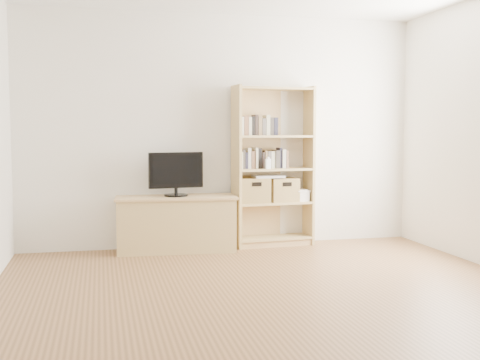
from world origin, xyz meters
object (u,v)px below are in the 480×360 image
object	(u,v)px
tv_stand	(176,225)
laptop	(268,176)
basket_left	(253,190)
television	(176,174)
bookshelf	(273,166)
basket_right	(282,190)
baby_monitor	(268,164)

from	to	relation	value
tv_stand	laptop	bearing A→B (deg)	6.91
basket_left	television	bearing A→B (deg)	-179.26
bookshelf	basket_left	bearing A→B (deg)	-178.81
bookshelf	basket_right	size ratio (longest dim) A/B	5.59
baby_monitor	basket_left	xyz separation A→B (m)	(-0.15, 0.08, -0.30)
basket_right	laptop	size ratio (longest dim) A/B	0.96
bookshelf	baby_monitor	distance (m)	0.15
tv_stand	basket_right	bearing A→B (deg)	8.02
baby_monitor	basket_right	size ratio (longest dim) A/B	0.34
basket_right	basket_left	bearing A→B (deg)	177.37
television	basket_left	bearing A→B (deg)	-4.93
baby_monitor	basket_right	world-z (taller)	baby_monitor
bookshelf	baby_monitor	xyz separation A→B (m)	(-0.09, -0.11, 0.04)
basket_left	basket_right	distance (m)	0.35
tv_stand	basket_left	distance (m)	0.94
television	tv_stand	bearing A→B (deg)	171.82
bookshelf	laptop	world-z (taller)	bookshelf
television	laptop	distance (m)	1.05
television	basket_left	xyz separation A→B (m)	(0.87, 0.05, -0.19)
baby_monitor	basket_left	world-z (taller)	baby_monitor
baby_monitor	laptop	world-z (taller)	baby_monitor
tv_stand	basket_right	xyz separation A→B (m)	(1.22, 0.08, 0.35)
tv_stand	basket_right	size ratio (longest dim) A/B	3.88
basket_right	laptop	xyz separation A→B (m)	(-0.18, -0.03, 0.16)
television	laptop	world-z (taller)	television
basket_left	bookshelf	bearing A→B (deg)	3.51
basket_right	baby_monitor	bearing A→B (deg)	-158.29
laptop	basket_right	bearing A→B (deg)	9.91
basket_right	tv_stand	bearing A→B (deg)	176.24
tv_stand	basket_left	xyz separation A→B (m)	(0.87, 0.05, 0.35)
basket_left	laptop	distance (m)	0.23
tv_stand	laptop	xyz separation A→B (m)	(1.04, 0.05, 0.50)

